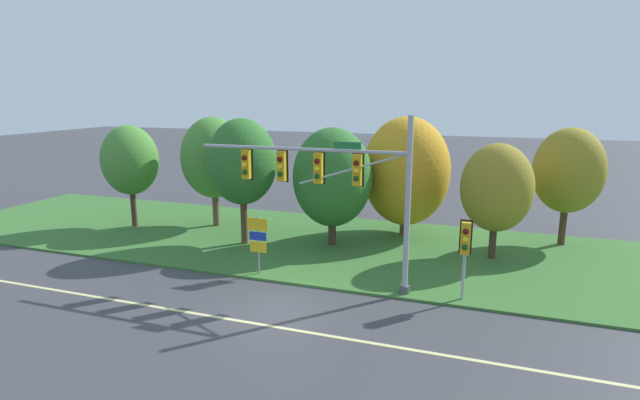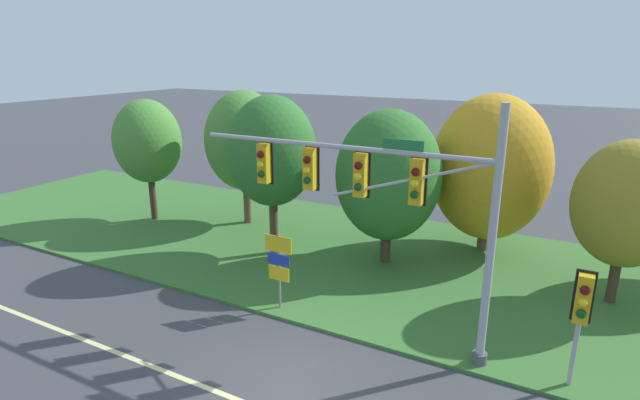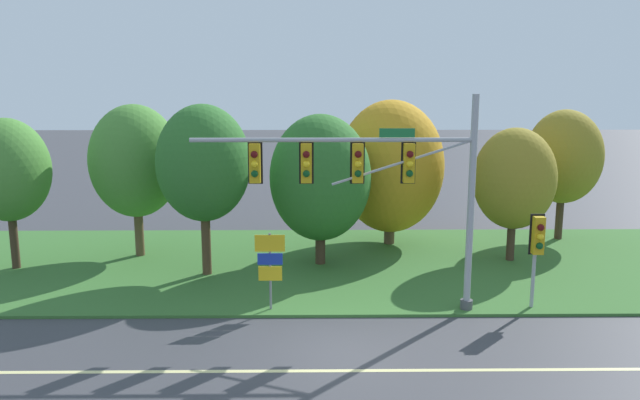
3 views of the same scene
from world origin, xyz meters
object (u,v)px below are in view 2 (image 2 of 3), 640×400
tree_nearest_road (147,142)px  tree_left_of_mast (245,141)px  tree_mid_verge (388,176)px  route_sign_post (279,262)px  traffic_signal_mast (380,192)px  tree_behind_signpost (272,152)px  tree_right_far (627,204)px  pedestrian_signal_near_kerb (582,306)px  tree_tall_centre (490,168)px

tree_nearest_road → tree_left_of_mast: (4.43, 1.81, 0.11)m
tree_mid_verge → route_sign_post: bearing=-107.9°
traffic_signal_mast → tree_mid_verge: size_ratio=1.49×
tree_nearest_road → tree_behind_signpost: tree_behind_signpost is taller
tree_mid_verge → tree_right_far: size_ratio=1.10×
tree_right_far → tree_left_of_mast: bearing=176.7°
tree_behind_signpost → traffic_signal_mast: bearing=-32.5°
route_sign_post → tree_mid_verge: 5.77m
pedestrian_signal_near_kerb → tree_right_far: (0.99, 5.64, 1.13)m
tree_behind_signpost → tree_mid_verge: tree_behind_signpost is taller
pedestrian_signal_near_kerb → tree_tall_centre: bearing=113.8°
route_sign_post → tree_left_of_mast: bearing=132.8°
tree_left_of_mast → tree_mid_verge: size_ratio=1.06×
route_sign_post → tree_right_far: tree_right_far is taller
traffic_signal_mast → tree_nearest_road: size_ratio=1.52×
tree_behind_signpost → tree_right_far: 12.44m
traffic_signal_mast → tree_right_far: size_ratio=1.64×
tree_tall_centre → tree_right_far: (4.70, -2.76, -0.13)m
tree_tall_centre → tree_right_far: size_ratio=1.19×
traffic_signal_mast → tree_left_of_mast: traffic_signal_mast is taller
route_sign_post → tree_left_of_mast: (-6.01, 6.50, 2.41)m
pedestrian_signal_near_kerb → tree_behind_signpost: (-11.29, 3.88, 2.00)m
tree_nearest_road → traffic_signal_mast: bearing=-18.9°
tree_nearest_road → tree_left_of_mast: 4.79m
traffic_signal_mast → tree_left_of_mast: 11.43m
traffic_signal_mast → tree_nearest_road: (-13.80, 4.72, -0.46)m
tree_right_far → pedestrian_signal_near_kerb: bearing=-100.0°
traffic_signal_mast → tree_right_far: 8.43m
tree_tall_centre → tree_left_of_mast: bearing=-170.4°
tree_nearest_road → tree_behind_signpost: bearing=-6.4°
route_sign_post → tree_left_of_mast: 9.17m
pedestrian_signal_near_kerb → tree_left_of_mast: bearing=155.8°
route_sign_post → tree_right_far: size_ratio=0.46×
traffic_signal_mast → pedestrian_signal_near_kerb: 5.62m
pedestrian_signal_near_kerb → tree_behind_signpost: bearing=161.0°
tree_nearest_road → tree_left_of_mast: bearing=22.3°
traffic_signal_mast → tree_left_of_mast: (-9.37, 6.54, -0.35)m
tree_left_of_mast → tree_behind_signpost: tree_behind_signpost is taller
traffic_signal_mast → route_sign_post: size_ratio=3.55×
traffic_signal_mast → pedestrian_signal_near_kerb: (5.21, -0.02, -2.10)m
tree_mid_verge → tree_tall_centre: bearing=44.8°
tree_right_far → route_sign_post: bearing=-149.7°
tree_mid_verge → tree_right_far: (7.89, 0.41, -0.11)m
traffic_signal_mast → route_sign_post: 4.35m
pedestrian_signal_near_kerb → tree_behind_signpost: 12.10m
pedestrian_signal_near_kerb → tree_right_far: 5.84m
tree_right_far → tree_nearest_road: bearing=-177.4°
route_sign_post → tree_tall_centre: (4.87, 8.35, 1.92)m
tree_nearest_road → tree_tall_centre: bearing=13.4°
tree_nearest_road → tree_mid_verge: bearing=2.3°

